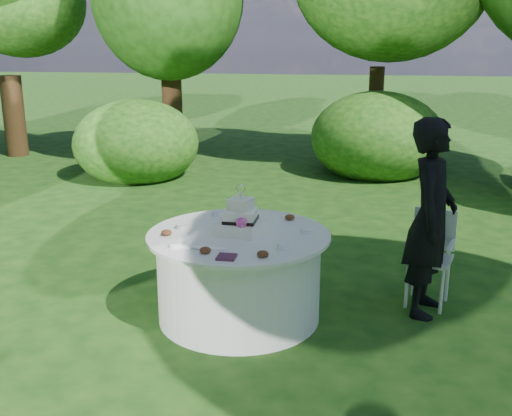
{
  "coord_description": "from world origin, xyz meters",
  "views": [
    {
      "loc": [
        0.99,
        -4.73,
        2.34
      ],
      "look_at": [
        0.15,
        0.0,
        1.0
      ],
      "focal_mm": 42.0,
      "sensor_mm": 36.0,
      "label": 1
    }
  ],
  "objects_px": {
    "guest": "(431,218)",
    "napkins": "(227,257)",
    "chair": "(431,249)",
    "table": "(239,275)",
    "cake": "(241,220)"
  },
  "relations": [
    {
      "from": "guest",
      "to": "napkins",
      "type": "bearing_deg",
      "value": 136.29
    },
    {
      "from": "chair",
      "to": "table",
      "type": "bearing_deg",
      "value": -159.69
    },
    {
      "from": "guest",
      "to": "chair",
      "type": "distance_m",
      "value": 0.42
    },
    {
      "from": "cake",
      "to": "guest",
      "type": "bearing_deg",
      "value": 13.91
    },
    {
      "from": "cake",
      "to": "table",
      "type": "bearing_deg",
      "value": -162.59
    },
    {
      "from": "guest",
      "to": "table",
      "type": "height_order",
      "value": "guest"
    },
    {
      "from": "guest",
      "to": "cake",
      "type": "xyz_separation_m",
      "value": [
        -1.59,
        -0.39,
        0.01
      ]
    },
    {
      "from": "napkins",
      "to": "table",
      "type": "height_order",
      "value": "napkins"
    },
    {
      "from": "table",
      "to": "cake",
      "type": "relative_size",
      "value": 3.62
    },
    {
      "from": "chair",
      "to": "guest",
      "type": "bearing_deg",
      "value": -103.29
    },
    {
      "from": "napkins",
      "to": "table",
      "type": "xyz_separation_m",
      "value": [
        -0.03,
        0.61,
        -0.39
      ]
    },
    {
      "from": "table",
      "to": "napkins",
      "type": "bearing_deg",
      "value": -86.93
    },
    {
      "from": "cake",
      "to": "chair",
      "type": "xyz_separation_m",
      "value": [
        1.64,
        0.61,
        -0.37
      ]
    },
    {
      "from": "chair",
      "to": "napkins",
      "type": "bearing_deg",
      "value": -143.14
    },
    {
      "from": "table",
      "to": "chair",
      "type": "distance_m",
      "value": 1.78
    }
  ]
}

